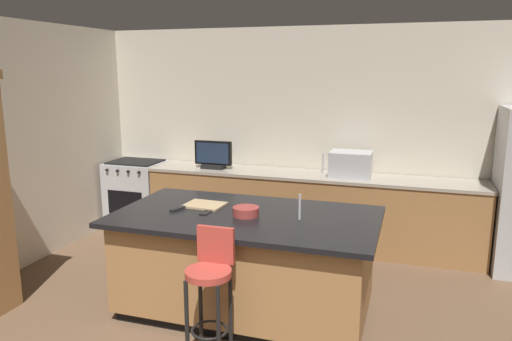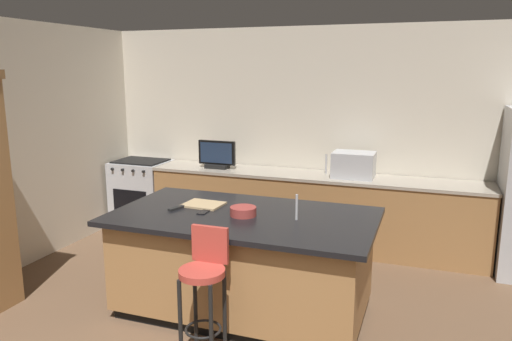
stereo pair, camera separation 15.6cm
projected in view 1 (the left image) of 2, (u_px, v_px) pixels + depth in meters
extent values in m
cube|color=beige|center=(322.00, 135.00, 6.18)|extent=(6.34, 0.12, 2.67)
cube|color=#9E7042|center=(309.00, 211.00, 6.03)|extent=(4.07, 0.60, 0.87)
cube|color=#9E9384|center=(310.00, 175.00, 5.94)|extent=(4.09, 0.62, 0.04)
cube|color=black|center=(246.00, 306.00, 4.43)|extent=(2.05, 1.04, 0.09)
cube|color=#9E7042|center=(246.00, 261.00, 4.34)|extent=(2.13, 1.12, 0.78)
cube|color=black|center=(246.00, 217.00, 4.26)|extent=(2.29, 1.28, 0.04)
cube|color=#B7BABF|center=(137.00, 194.00, 6.76)|extent=(0.73, 0.60, 0.90)
cube|color=black|center=(125.00, 203.00, 6.48)|extent=(0.51, 0.01, 0.32)
cube|color=black|center=(135.00, 162.00, 6.66)|extent=(0.66, 0.50, 0.02)
cylinder|color=black|center=(107.00, 170.00, 6.46)|extent=(0.04, 0.03, 0.04)
cylinder|color=black|center=(117.00, 171.00, 6.41)|extent=(0.04, 0.03, 0.04)
cylinder|color=black|center=(128.00, 172.00, 6.36)|extent=(0.04, 0.03, 0.04)
cylinder|color=black|center=(139.00, 172.00, 6.31)|extent=(0.04, 0.03, 0.04)
cube|color=#B7BABF|center=(351.00, 164.00, 5.75)|extent=(0.48, 0.36, 0.30)
cube|color=black|center=(214.00, 166.00, 6.26)|extent=(0.30, 0.16, 0.05)
cube|color=black|center=(213.00, 153.00, 6.22)|extent=(0.49, 0.05, 0.31)
cube|color=#1E2D47|center=(212.00, 153.00, 6.20)|extent=(0.43, 0.01, 0.26)
cylinder|color=#B2B2B7|center=(323.00, 163.00, 5.96)|extent=(0.02, 0.02, 0.24)
cylinder|color=#B2B2B7|center=(300.00, 207.00, 4.09)|extent=(0.02, 0.02, 0.22)
cylinder|color=#B23D33|center=(208.00, 273.00, 3.52)|extent=(0.34, 0.34, 0.05)
cube|color=#B23D33|center=(216.00, 245.00, 3.63)|extent=(0.29, 0.04, 0.28)
cylinder|color=black|center=(187.00, 325.00, 3.52)|extent=(0.03, 0.03, 0.68)
cylinder|color=black|center=(218.00, 330.00, 3.45)|extent=(0.03, 0.03, 0.68)
cylinder|color=black|center=(201.00, 309.00, 3.75)|extent=(0.03, 0.03, 0.68)
cylinder|color=black|center=(231.00, 314.00, 3.68)|extent=(0.03, 0.03, 0.68)
torus|color=black|center=(209.00, 330.00, 3.62)|extent=(0.28, 0.28, 0.02)
cylinder|color=#993833|center=(246.00, 211.00, 4.21)|extent=(0.23, 0.23, 0.08)
cube|color=black|center=(206.00, 212.00, 4.29)|extent=(0.07, 0.15, 0.01)
cube|color=black|center=(178.00, 209.00, 4.38)|extent=(0.09, 0.18, 0.02)
cube|color=tan|center=(205.00, 205.00, 4.51)|extent=(0.37, 0.30, 0.02)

